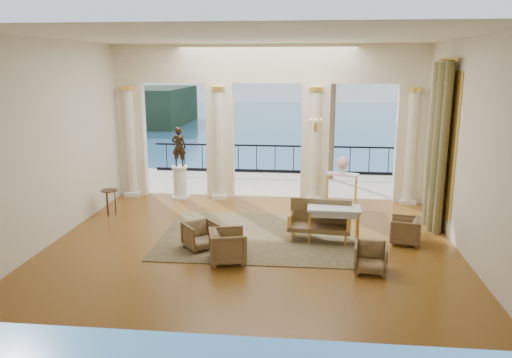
# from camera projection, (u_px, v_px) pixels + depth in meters

# --- Properties ---
(floor) EXTENTS (9.00, 9.00, 0.00)m
(floor) POSITION_uv_depth(u_px,v_px,m) (253.00, 242.00, 11.34)
(floor) COLOR #4B2509
(floor) RESTS_ON ground
(room_walls) EXTENTS (9.00, 9.00, 9.00)m
(room_walls) POSITION_uv_depth(u_px,v_px,m) (246.00, 121.00, 9.60)
(room_walls) COLOR beige
(room_walls) RESTS_ON ground
(arcade) EXTENTS (9.00, 0.56, 4.50)m
(arcade) POSITION_uv_depth(u_px,v_px,m) (267.00, 112.00, 14.45)
(arcade) COLOR beige
(arcade) RESTS_ON ground
(terrace) EXTENTS (10.00, 3.60, 0.10)m
(terrace) POSITION_uv_depth(u_px,v_px,m) (272.00, 184.00, 16.97)
(terrace) COLOR beige
(terrace) RESTS_ON ground
(balustrade) EXTENTS (9.00, 0.06, 1.03)m
(balustrade) POSITION_uv_depth(u_px,v_px,m) (275.00, 162.00, 18.41)
(balustrade) COLOR black
(balustrade) RESTS_ON terrace
(palm_tree) EXTENTS (2.00, 2.00, 4.50)m
(palm_tree) POSITION_uv_depth(u_px,v_px,m) (334.00, 59.00, 16.59)
(palm_tree) COLOR #4C3823
(palm_tree) RESTS_ON terrace
(headland) EXTENTS (22.00, 18.00, 6.00)m
(headland) POSITION_uv_depth(u_px,v_px,m) (120.00, 106.00, 82.87)
(headland) COLOR black
(headland) RESTS_ON sea
(sea) EXTENTS (160.00, 160.00, 0.00)m
(sea) POSITION_uv_depth(u_px,v_px,m) (300.00, 135.00, 70.81)
(sea) COLOR navy
(sea) RESTS_ON ground
(curtain) EXTENTS (0.33, 1.40, 4.09)m
(curtain) POSITION_uv_depth(u_px,v_px,m) (438.00, 147.00, 11.89)
(curtain) COLOR brown
(curtain) RESTS_ON ground
(window_frame) EXTENTS (0.04, 1.60, 3.40)m
(window_frame) POSITION_uv_depth(u_px,v_px,m) (446.00, 143.00, 11.86)
(window_frame) COLOR #E7BB4C
(window_frame) RESTS_ON room_walls
(wall_sconce) EXTENTS (0.30, 0.11, 0.33)m
(wall_sconce) POSITION_uv_depth(u_px,v_px,m) (316.00, 126.00, 14.08)
(wall_sconce) COLOR #E7BB4C
(wall_sconce) RESTS_ON arcade
(rug) EXTENTS (4.53, 3.54, 0.02)m
(rug) POSITION_uv_depth(u_px,v_px,m) (259.00, 236.00, 11.68)
(rug) COLOR #2F3117
(rug) RESTS_ON ground
(armchair_a) EXTENTS (0.87, 0.86, 0.66)m
(armchair_a) POSITION_uv_depth(u_px,v_px,m) (200.00, 234.00, 10.88)
(armchair_a) COLOR #41311B
(armchair_a) RESTS_ON ground
(armchair_b) EXTENTS (0.68, 0.65, 0.64)m
(armchair_b) POSITION_uv_depth(u_px,v_px,m) (371.00, 256.00, 9.65)
(armchair_b) COLOR #41311B
(armchair_b) RESTS_ON ground
(armchair_c) EXTENTS (0.73, 0.76, 0.66)m
(armchair_c) POSITION_uv_depth(u_px,v_px,m) (405.00, 229.00, 11.18)
(armchair_c) COLOR #41311B
(armchair_c) RESTS_ON ground
(armchair_d) EXTENTS (0.83, 0.86, 0.74)m
(armchair_d) POSITION_uv_depth(u_px,v_px,m) (228.00, 245.00, 10.13)
(armchair_d) COLOR #41311B
(armchair_d) RESTS_ON ground
(settee) EXTENTS (1.45, 0.74, 0.93)m
(settee) POSITION_uv_depth(u_px,v_px,m) (320.00, 221.00, 11.38)
(settee) COLOR #41311B
(settee) RESTS_ON ground
(game_table) EXTENTS (1.19, 0.67, 0.81)m
(game_table) POSITION_uv_depth(u_px,v_px,m) (334.00, 211.00, 11.22)
(game_table) COLOR silver
(game_table) RESTS_ON ground
(pedestal) EXTENTS (0.54, 0.54, 0.99)m
(pedestal) POSITION_uv_depth(u_px,v_px,m) (180.00, 183.00, 14.88)
(pedestal) COLOR silver
(pedestal) RESTS_ON ground
(statue) EXTENTS (0.43, 0.29, 1.17)m
(statue) POSITION_uv_depth(u_px,v_px,m) (179.00, 147.00, 14.63)
(statue) COLOR black
(statue) RESTS_ON pedestal
(console_table) EXTENTS (0.98, 0.62, 0.87)m
(console_table) POSITION_uv_depth(u_px,v_px,m) (342.00, 178.00, 14.39)
(console_table) COLOR silver
(console_table) RESTS_ON ground
(urn) EXTENTS (0.36, 0.36, 0.48)m
(urn) POSITION_uv_depth(u_px,v_px,m) (343.00, 164.00, 14.29)
(urn) COLOR silver
(urn) RESTS_ON console_table
(side_table) EXTENTS (0.43, 0.43, 0.70)m
(side_table) POSITION_uv_depth(u_px,v_px,m) (109.00, 194.00, 13.18)
(side_table) COLOR black
(side_table) RESTS_ON ground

